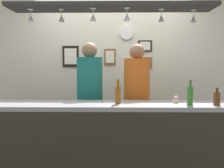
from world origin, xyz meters
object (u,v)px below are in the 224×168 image
at_px(person_middle_orange_shirt, 137,96).
at_px(bottle_beer_brown_stubby, 217,98).
at_px(picture_frame_crest, 110,57).
at_px(picture_frame_upper_small, 145,46).
at_px(cupcake, 176,100).
at_px(bottle_beer_green_import, 190,95).
at_px(person_left_teal_shirt, 90,95).
at_px(picture_frame_caricature, 71,56).
at_px(bottle_beer_amber_tall, 118,94).
at_px(wall_clock, 127,33).
at_px(picture_frame_lower_pair, 143,63).

height_order(person_middle_orange_shirt, bottle_beer_brown_stubby, person_middle_orange_shirt).
height_order(picture_frame_crest, picture_frame_upper_small, picture_frame_upper_small).
relative_size(bottle_beer_brown_stubby, cupcake, 2.31).
bearing_deg(bottle_beer_green_import, person_middle_orange_shirt, 123.29).
bearing_deg(person_middle_orange_shirt, picture_frame_crest, 115.58).
bearing_deg(person_left_teal_shirt, bottle_beer_green_import, -33.72).
distance_m(picture_frame_caricature, picture_frame_upper_small, 1.22).
relative_size(bottle_beer_amber_tall, bottle_beer_green_import, 1.00).
bearing_deg(wall_clock, person_middle_orange_shirt, -82.33).
height_order(cupcake, picture_frame_upper_small, picture_frame_upper_small).
xyz_separation_m(bottle_beer_amber_tall, bottle_beer_green_import, (0.74, -0.09, 0.00)).
bearing_deg(wall_clock, picture_frame_caricature, 179.61).
relative_size(bottle_beer_brown_stubby, picture_frame_lower_pair, 0.60).
xyz_separation_m(person_left_teal_shirt, picture_frame_crest, (0.25, 0.78, 0.53)).
bearing_deg(picture_frame_caricature, bottle_beer_brown_stubby, -40.27).
xyz_separation_m(person_left_teal_shirt, picture_frame_upper_small, (0.82, 0.78, 0.70)).
height_order(person_middle_orange_shirt, bottle_beer_green_import, person_middle_orange_shirt).
height_order(person_middle_orange_shirt, bottle_beer_amber_tall, person_middle_orange_shirt).
height_order(bottle_beer_brown_stubby, picture_frame_lower_pair, picture_frame_lower_pair).
xyz_separation_m(bottle_beer_brown_stubby, picture_frame_upper_small, (-0.57, 1.51, 0.66)).
relative_size(person_left_teal_shirt, picture_frame_caricature, 5.12).
relative_size(bottle_beer_green_import, picture_frame_upper_small, 1.18).
bearing_deg(person_left_teal_shirt, bottle_beer_amber_tall, -60.20).
height_order(bottle_beer_green_import, picture_frame_lower_pair, picture_frame_lower_pair).
relative_size(picture_frame_caricature, picture_frame_upper_small, 1.55).
relative_size(bottle_beer_brown_stubby, picture_frame_crest, 0.69).
relative_size(person_left_teal_shirt, person_middle_orange_shirt, 1.01).
relative_size(picture_frame_caricature, picture_frame_lower_pair, 1.13).
relative_size(bottle_beer_amber_tall, picture_frame_upper_small, 1.18).
distance_m(person_middle_orange_shirt, picture_frame_upper_small, 1.08).
bearing_deg(picture_frame_upper_small, bottle_beer_green_import, -79.11).
xyz_separation_m(person_left_teal_shirt, bottle_beer_amber_tall, (0.37, -0.65, 0.07)).
relative_size(cupcake, picture_frame_lower_pair, 0.26).
height_order(picture_frame_upper_small, wall_clock, wall_clock).
bearing_deg(person_middle_orange_shirt, picture_frame_lower_pair, 78.74).
bearing_deg(picture_frame_lower_pair, picture_frame_crest, 180.00).
height_order(bottle_beer_brown_stubby, picture_frame_upper_small, picture_frame_upper_small).
bearing_deg(cupcake, picture_frame_upper_small, 97.96).
height_order(picture_frame_crest, wall_clock, wall_clock).
distance_m(bottle_beer_brown_stubby, cupcake, 0.41).
bearing_deg(person_middle_orange_shirt, bottle_beer_green_import, -56.71).
distance_m(picture_frame_crest, picture_frame_lower_pair, 0.54).
distance_m(bottle_beer_green_import, picture_frame_upper_small, 1.67).
xyz_separation_m(person_middle_orange_shirt, picture_frame_lower_pair, (0.16, 0.78, 0.45)).
relative_size(bottle_beer_brown_stubby, picture_frame_upper_small, 0.82).
bearing_deg(picture_frame_upper_small, person_middle_orange_shirt, -103.85).
bearing_deg(picture_frame_caricature, wall_clock, -0.39).
height_order(bottle_beer_amber_tall, cupcake, bottle_beer_amber_tall).
relative_size(bottle_beer_amber_tall, picture_frame_caricature, 0.76).
relative_size(bottle_beer_brown_stubby, picture_frame_caricature, 0.53).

